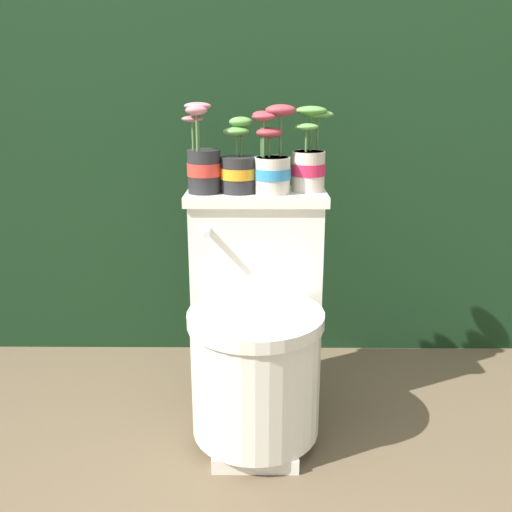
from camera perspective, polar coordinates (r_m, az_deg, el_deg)
name	(u,v)px	position (r m, az deg, el deg)	size (l,w,h in m)	color
ground_plane	(244,443)	(1.75, -1.24, -18.22)	(12.00, 12.00, 0.00)	brown
hedge_backdrop	(249,129)	(2.41, -0.69, 12.61)	(3.68, 0.70, 1.65)	black
toilet	(256,334)	(1.67, -0.01, -7.79)	(0.41, 0.50, 0.70)	silver
potted_plant_left	(203,163)	(1.67, -5.30, 9.23)	(0.11, 0.11, 0.26)	#262628
potted_plant_midleft	(239,168)	(1.67, -1.76, 8.79)	(0.11, 0.11, 0.22)	#262628
potted_plant_middle	(272,162)	(1.66, 1.64, 9.37)	(0.13, 0.11, 0.25)	beige
potted_plant_midright	(309,159)	(1.70, 5.34, 9.59)	(0.12, 0.11, 0.24)	beige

